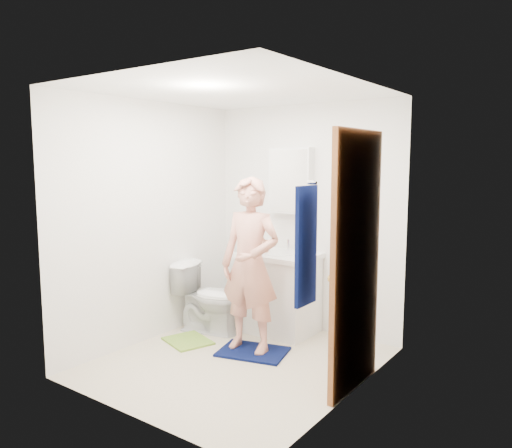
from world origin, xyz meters
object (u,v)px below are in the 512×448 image
Objects in this scene: soap_dispenser at (263,243)px; towel at (306,246)px; man at (250,265)px; medicine_cabinet at (291,181)px; toothbrush_cup at (303,249)px; vanity_cabinet at (279,295)px; toilet at (210,297)px.

towel is at bearing -46.48° from soap_dispenser.
man is (0.24, -0.55, -0.11)m from soap_dispenser.
soap_dispenser is at bearing -116.07° from medicine_cabinet.
medicine_cabinet is at bearing 156.86° from toothbrush_cup.
towel is 4.00× the size of soap_dispenser.
medicine_cabinet is at bearing 90.00° from vanity_cabinet.
man reaches higher than toothbrush_cup.
medicine_cabinet is 0.74m from toothbrush_cup.
medicine_cabinet is 0.43× the size of man.
medicine_cabinet is 0.87× the size of towel.
man is at bearing -98.48° from toothbrush_cup.
toothbrush_cup is (0.21, -0.09, -0.71)m from medicine_cabinet.
towel is (1.18, -1.71, -0.35)m from medicine_cabinet.
toilet is (-0.59, -0.66, -1.23)m from medicine_cabinet.
soap_dispenser reaches higher than toilet.
towel is at bearing -133.54° from toilet.
vanity_cabinet is at bearing 128.47° from towel.
toothbrush_cup is (0.36, 0.22, -0.06)m from soap_dispenser.
toothbrush_cup is (-0.97, 1.62, -0.36)m from towel.
medicine_cabinet is (0.00, 0.22, 1.20)m from vanity_cabinet.
medicine_cabinet is 3.50× the size of soap_dispenser.
soap_dispenser is 0.61m from man.
medicine_cabinet is 0.94× the size of toilet.
towel reaches higher than vanity_cabinet.
toilet is (-0.59, -0.43, -0.03)m from vanity_cabinet.
towel is 7.21× the size of toothbrush_cup.
man is (0.09, -0.86, -0.76)m from medicine_cabinet.
man is (-0.11, -0.77, -0.05)m from toothbrush_cup.
towel is 0.49× the size of man.
vanity_cabinet is 1.08× the size of toilet.
soap_dispenser is 0.42m from toothbrush_cup.
towel reaches higher than toilet.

